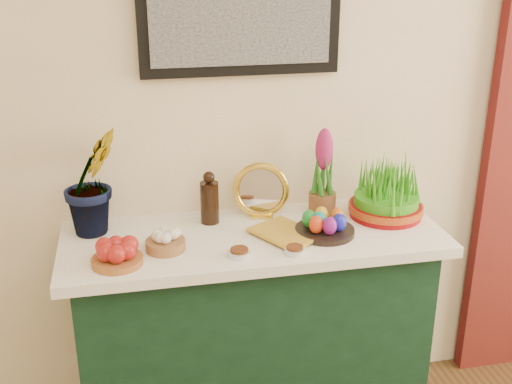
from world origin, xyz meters
TOP-DOWN VIEW (x-y plane):
  - sideboard at (-0.23, 2.00)m, footprint 1.30×0.45m
  - tablecloth at (-0.23, 2.00)m, footprint 1.40×0.55m
  - hyacinth_green at (-0.80, 2.13)m, footprint 0.34×0.33m
  - apple_bowl at (-0.73, 1.85)m, footprint 0.22×0.22m
  - garlic_basket at (-0.56, 1.93)m, footprint 0.18×0.18m
  - vinegar_cruet at (-0.38, 2.13)m, footprint 0.07×0.07m
  - mirror at (-0.17, 2.15)m, footprint 0.22×0.10m
  - book at (-0.20, 1.90)m, footprint 0.25×0.28m
  - spice_dish_left at (-0.32, 1.83)m, footprint 0.08×0.08m
  - spice_dish_right at (-0.13, 1.81)m, footprint 0.07×0.07m
  - egg_plate at (0.02, 1.94)m, footprint 0.23×0.23m
  - hyacinth_pink at (0.07, 2.12)m, footprint 0.11×0.11m
  - wheatgrass_sabzeh at (0.30, 2.05)m, footprint 0.29×0.29m

SIDE VIEW (x-z plane):
  - sideboard at x=-0.23m, z-range 0.00..0.85m
  - tablecloth at x=-0.23m, z-range 0.85..0.89m
  - spice_dish_right at x=-0.13m, z-range 0.89..0.92m
  - spice_dish_left at x=-0.32m, z-range 0.89..0.92m
  - book at x=-0.20m, z-range 0.89..0.92m
  - garlic_basket at x=-0.56m, z-range 0.88..0.96m
  - egg_plate at x=0.02m, z-range 0.88..0.97m
  - apple_bowl at x=-0.73m, z-range 0.88..0.97m
  - vinegar_cruet at x=-0.38m, z-range 0.88..1.08m
  - wheatgrass_sabzeh at x=0.30m, z-range 0.88..1.11m
  - mirror at x=-0.17m, z-range 0.89..1.11m
  - hyacinth_pink at x=0.07m, z-range 0.87..1.22m
  - hyacinth_green at x=-0.80m, z-range 0.89..1.41m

